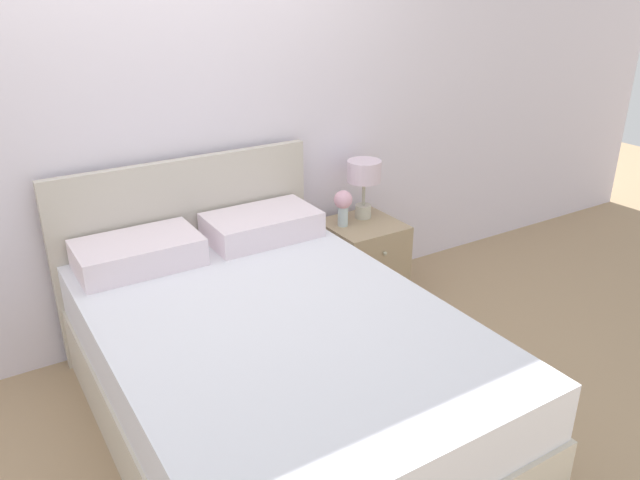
{
  "coord_description": "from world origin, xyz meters",
  "views": [
    {
      "loc": [
        -1.05,
        -3.08,
        1.95
      ],
      "look_at": [
        0.52,
        -0.57,
        0.65
      ],
      "focal_mm": 35.0,
      "sensor_mm": 36.0,
      "label": 1
    }
  ],
  "objects_px": {
    "bed": "(269,362)",
    "table_lamp": "(364,177)",
    "nightstand": "(362,262)",
    "flower_vase": "(343,204)"
  },
  "relations": [
    {
      "from": "bed",
      "to": "table_lamp",
      "type": "xyz_separation_m",
      "value": [
        1.09,
        0.81,
        0.47
      ]
    },
    {
      "from": "bed",
      "to": "table_lamp",
      "type": "relative_size",
      "value": 5.61
    },
    {
      "from": "table_lamp",
      "to": "flower_vase",
      "type": "relative_size",
      "value": 1.65
    },
    {
      "from": "bed",
      "to": "nightstand",
      "type": "bearing_deg",
      "value": 35.05
    },
    {
      "from": "bed",
      "to": "flower_vase",
      "type": "height_order",
      "value": "bed"
    },
    {
      "from": "bed",
      "to": "table_lamp",
      "type": "bearing_deg",
      "value": 36.58
    },
    {
      "from": "bed",
      "to": "flower_vase",
      "type": "relative_size",
      "value": 9.25
    },
    {
      "from": "flower_vase",
      "to": "nightstand",
      "type": "bearing_deg",
      "value": -17.26
    },
    {
      "from": "table_lamp",
      "to": "nightstand",
      "type": "bearing_deg",
      "value": -123.89
    },
    {
      "from": "bed",
      "to": "nightstand",
      "type": "relative_size",
      "value": 3.97
    }
  ]
}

